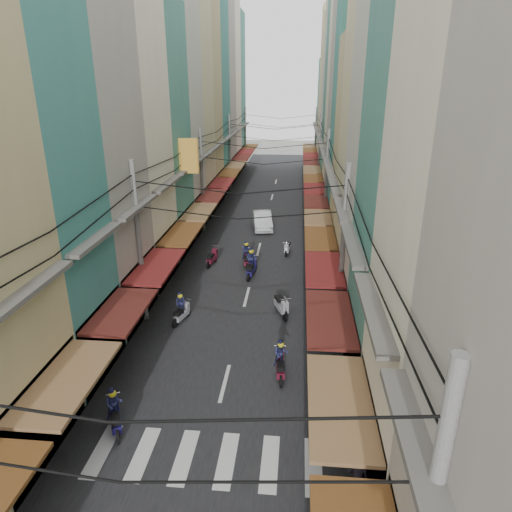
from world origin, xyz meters
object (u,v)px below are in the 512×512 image
Objects in this scene: traffic_sign at (372,378)px; white_car at (262,228)px; bicycle at (419,411)px; market_umbrella at (417,352)px.

white_car is at bearing 103.71° from traffic_sign.
bicycle is 0.52× the size of traffic_sign.
white_car is 23.02m from market_umbrella.
traffic_sign reaches higher than market_umbrella.
bicycle is 2.39m from market_umbrella.
market_umbrella is (7.35, -21.69, 2.34)m from white_car.
traffic_sign is at bearing -144.30° from market_umbrella.
market_umbrella is at bearing 28.83° from bicycle.
white_car is at bearing 108.72° from market_umbrella.
market_umbrella reaches higher than bicycle.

